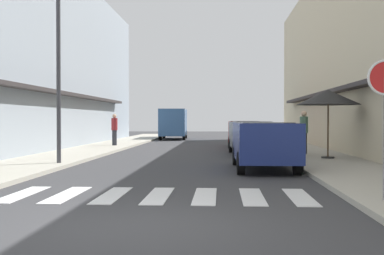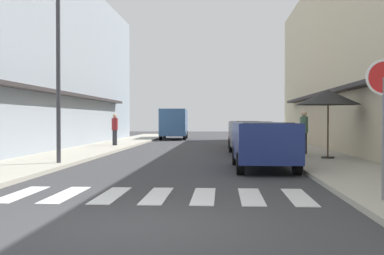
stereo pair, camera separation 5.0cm
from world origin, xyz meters
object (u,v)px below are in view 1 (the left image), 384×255
Objects in this scene: delivery_van at (173,121)px; pedestrian_walking_near at (304,131)px; parked_car_far at (245,131)px; street_lamp at (64,55)px; parked_car_mid at (251,134)px; parked_car_near at (264,140)px; cafe_umbrella at (328,98)px; pedestrian_walking_far at (114,129)px.

delivery_van is 18.75m from pedestrian_walking_near.
parked_car_far is at bearing -64.08° from delivery_van.
parked_car_mid is at bearing 40.80° from street_lamp.
parked_car_far is at bearing 90.00° from parked_car_near.
parked_car_far is at bearing 106.23° from cafe_umbrella.
cafe_umbrella is (2.64, -3.14, 1.44)m from parked_car_mid.
parked_car_near is 1.70× the size of cafe_umbrella.
parked_car_far is at bearing -32.05° from pedestrian_walking_far.
parked_car_far is 11.57m from delivery_van.
cafe_umbrella is at bearing -100.86° from pedestrian_walking_near.
parked_car_near is at bearing -90.00° from parked_car_far.
pedestrian_walking_near is (2.12, -6.93, 0.15)m from parked_car_far.
parked_car_far is (0.00, 12.21, -0.00)m from parked_car_near.
pedestrian_walking_far is at bearing -101.07° from delivery_van.
street_lamp is 11.10m from pedestrian_walking_far.
pedestrian_walking_near is at bearing 68.12° from parked_car_near.
parked_car_far is 1.62× the size of cafe_umbrella.
pedestrian_walking_near reaches higher than parked_car_near.
street_lamp is at bearing -164.82° from cafe_umbrella.
parked_car_mid is at bearing 90.00° from parked_car_near.
delivery_van is 3.05× the size of pedestrian_walking_near.
parked_car_far is at bearing 90.00° from parked_car_mid.
street_lamp is (-6.52, -11.54, 2.76)m from parked_car_far.
pedestrian_walking_near is at bearing 28.12° from street_lamp.
pedestrian_walking_near is at bearing 103.65° from cafe_umbrella.
parked_car_mid is at bearing -72.79° from delivery_van.
pedestrian_walking_near is at bearing -67.51° from delivery_van.
parked_car_near is 5.69m from pedestrian_walking_near.
pedestrian_walking_far is at bearing 122.24° from pedestrian_walking_near.
parked_car_mid is 5.92m from parked_car_far.
street_lamp reaches higher than pedestrian_walking_far.
pedestrian_walking_near is at bearing -25.47° from parked_car_mid.
parked_car_near is 0.79× the size of delivery_van.
pedestrian_walking_near is (7.17, -17.32, -0.33)m from delivery_van.
cafe_umbrella is 2.55m from pedestrian_walking_near.
pedestrian_walking_far is (-7.24, 11.42, 0.12)m from parked_car_near.
parked_car_mid and parked_car_far have the same top height.
delivery_van is at bearing 87.97° from pedestrian_walking_near.
pedestrian_walking_far is (-7.24, 5.13, 0.12)m from parked_car_mid.
street_lamp reaches higher than pedestrian_walking_near.
pedestrian_walking_far is at bearing 140.07° from cafe_umbrella.
pedestrian_walking_near is (-0.52, 2.13, -1.29)m from cafe_umbrella.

